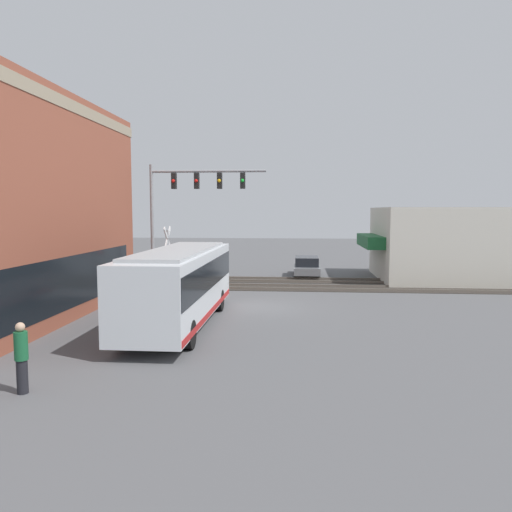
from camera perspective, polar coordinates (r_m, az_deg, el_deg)
name	(u,v)px	position (r m, az deg, el deg)	size (l,w,h in m)	color
ground_plane	(257,307)	(24.50, 0.11, -5.81)	(120.00, 120.00, 0.00)	#565659
shop_building	(437,243)	(36.14, 19.97, 1.36)	(8.53, 9.12, 4.89)	beige
city_bus	(180,283)	(20.54, -8.70, -3.12)	(10.49, 2.59, 3.14)	silver
traffic_signal_gantry	(187,197)	(29.09, -7.89, 6.73)	(0.42, 6.73, 7.32)	gray
crossing_signal	(168,253)	(28.42, -10.07, 0.31)	(1.41, 1.18, 3.81)	gray
rail_track_near	(265,287)	(30.39, 1.06, -3.60)	(2.60, 60.00, 0.15)	#332D28
rail_track_far	(268,280)	(33.55, 1.42, -2.76)	(2.60, 60.00, 0.15)	#332D28
parked_car_grey	(307,267)	(35.99, 5.81, -1.24)	(4.59, 1.82, 1.39)	slate
pedestrian_at_crossing	(171,277)	(29.52, -9.64, -2.34)	(0.34, 0.34, 1.66)	#2D3351
pedestrian_by_lamp	(21,357)	(14.33, -25.23, -10.40)	(0.34, 0.34, 1.86)	black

